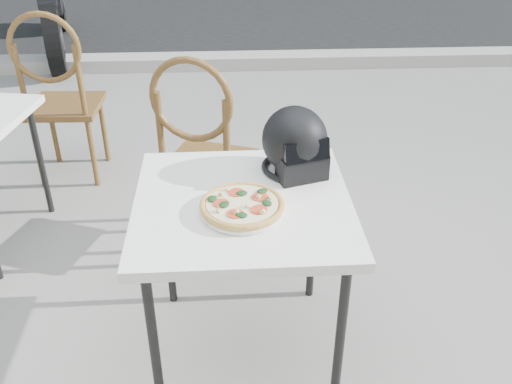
{
  "coord_description": "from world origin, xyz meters",
  "views": [
    {
      "loc": [
        -0.07,
        -2.29,
        1.81
      ],
      "look_at": [
        0.02,
        -0.61,
        0.78
      ],
      "focal_mm": 40.0,
      "sensor_mm": 36.0,
      "label": 1
    }
  ],
  "objects_px": {
    "cafe_table_main": "(243,216)",
    "motorcycle": "(52,2)",
    "plate": "(242,210)",
    "cafe_chair_side": "(58,90)",
    "helmet": "(295,144)",
    "pizza": "(242,205)",
    "cafe_chair_main": "(202,147)"
  },
  "relations": [
    {
      "from": "cafe_table_main",
      "to": "cafe_chair_main",
      "type": "bearing_deg",
      "value": 103.39
    },
    {
      "from": "cafe_table_main",
      "to": "pizza",
      "type": "relative_size",
      "value": 2.08
    },
    {
      "from": "pizza",
      "to": "helmet",
      "type": "relative_size",
      "value": 1.16
    },
    {
      "from": "cafe_table_main",
      "to": "motorcycle",
      "type": "xyz_separation_m",
      "value": [
        -1.76,
        4.22,
        -0.18
      ]
    },
    {
      "from": "pizza",
      "to": "helmet",
      "type": "bearing_deg",
      "value": 53.41
    },
    {
      "from": "plate",
      "to": "cafe_chair_side",
      "type": "height_order",
      "value": "cafe_chair_side"
    },
    {
      "from": "cafe_chair_main",
      "to": "helmet",
      "type": "bearing_deg",
      "value": 146.61
    },
    {
      "from": "pizza",
      "to": "cafe_chair_main",
      "type": "bearing_deg",
      "value": 101.82
    },
    {
      "from": "pizza",
      "to": "cafe_chair_main",
      "type": "distance_m",
      "value": 0.84
    },
    {
      "from": "helmet",
      "to": "motorcycle",
      "type": "bearing_deg",
      "value": 99.01
    },
    {
      "from": "pizza",
      "to": "motorcycle",
      "type": "relative_size",
      "value": 0.17
    },
    {
      "from": "plate",
      "to": "cafe_chair_side",
      "type": "distance_m",
      "value": 1.88
    },
    {
      "from": "pizza",
      "to": "helmet",
      "type": "height_order",
      "value": "helmet"
    },
    {
      "from": "plate",
      "to": "helmet",
      "type": "bearing_deg",
      "value": 53.44
    },
    {
      "from": "pizza",
      "to": "motorcycle",
      "type": "distance_m",
      "value": 4.65
    },
    {
      "from": "plate",
      "to": "helmet",
      "type": "distance_m",
      "value": 0.37
    },
    {
      "from": "pizza",
      "to": "motorcycle",
      "type": "height_order",
      "value": "motorcycle"
    },
    {
      "from": "pizza",
      "to": "plate",
      "type": "bearing_deg",
      "value": -87.11
    },
    {
      "from": "cafe_table_main",
      "to": "motorcycle",
      "type": "bearing_deg",
      "value": 112.64
    },
    {
      "from": "pizza",
      "to": "cafe_chair_main",
      "type": "relative_size",
      "value": 0.35
    },
    {
      "from": "helmet",
      "to": "cafe_chair_side",
      "type": "bearing_deg",
      "value": 116.79
    },
    {
      "from": "cafe_table_main",
      "to": "cafe_chair_side",
      "type": "distance_m",
      "value": 1.81
    },
    {
      "from": "cafe_table_main",
      "to": "motorcycle",
      "type": "height_order",
      "value": "motorcycle"
    },
    {
      "from": "plate",
      "to": "cafe_chair_main",
      "type": "distance_m",
      "value": 0.83
    },
    {
      "from": "pizza",
      "to": "cafe_chair_side",
      "type": "distance_m",
      "value": 1.88
    },
    {
      "from": "pizza",
      "to": "cafe_chair_side",
      "type": "height_order",
      "value": "cafe_chair_side"
    },
    {
      "from": "cafe_chair_main",
      "to": "motorcycle",
      "type": "relative_size",
      "value": 0.48
    },
    {
      "from": "cafe_chair_main",
      "to": "cafe_chair_side",
      "type": "relative_size",
      "value": 0.99
    },
    {
      "from": "helmet",
      "to": "motorcycle",
      "type": "height_order",
      "value": "motorcycle"
    },
    {
      "from": "cafe_table_main",
      "to": "helmet",
      "type": "bearing_deg",
      "value": 44.9
    },
    {
      "from": "motorcycle",
      "to": "cafe_chair_side",
      "type": "bearing_deg",
      "value": -87.94
    },
    {
      "from": "plate",
      "to": "cafe_chair_side",
      "type": "bearing_deg",
      "value": 123.12
    }
  ]
}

